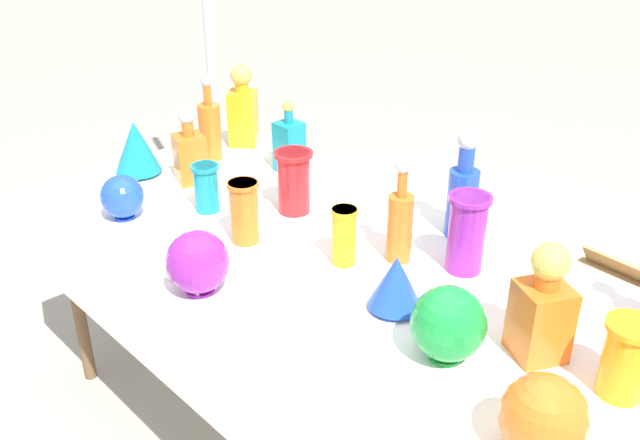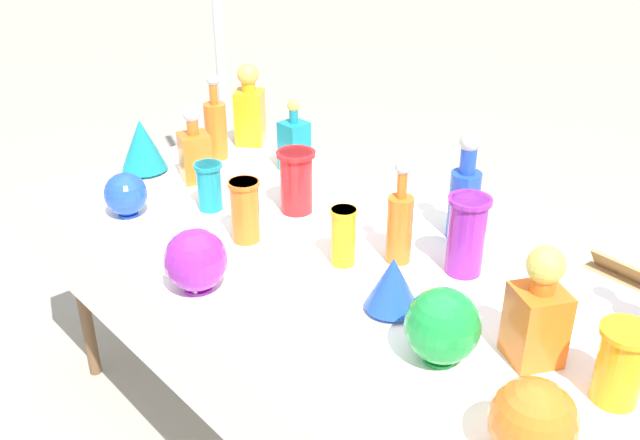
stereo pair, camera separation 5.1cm
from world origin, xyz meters
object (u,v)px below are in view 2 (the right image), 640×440
square_decanter_2 (294,143)px  slender_vase_1 (621,362)px  tall_bottle_1 (464,195)px  canopy_pole (221,63)px  slender_vase_5 (296,180)px  fluted_vase_0 (142,145)px  slender_vase_3 (343,235)px  square_decanter_3 (250,108)px  fluted_vase_1 (393,283)px  slender_vase_4 (467,233)px  cardboard_box_behind_left (484,307)px  tall_bottle_2 (400,223)px  slender_vase_0 (245,209)px  tall_bottle_0 (216,127)px  round_bowl_1 (126,194)px  cardboard_box_behind_right (622,327)px  slender_vase_2 (209,185)px  round_bowl_3 (196,260)px  square_decanter_0 (195,152)px  round_bowl_2 (533,422)px  round_bowl_0 (442,326)px

square_decanter_2 → slender_vase_1: square_decanter_2 is taller
tall_bottle_1 → canopy_pole: canopy_pole is taller
slender_vase_5 → fluted_vase_0: bearing=-160.8°
slender_vase_3 → fluted_vase_0: (-0.91, -0.10, 0.01)m
square_decanter_3 → slender_vase_1: size_ratio=1.78×
fluted_vase_1 → square_decanter_2: bearing=155.7°
slender_vase_4 → cardboard_box_behind_left: bearing=117.3°
tall_bottle_2 → fluted_vase_1: bearing=-50.8°
square_decanter_3 → cardboard_box_behind_left: bearing=30.6°
slender_vase_0 → fluted_vase_1: (0.52, 0.06, -0.02)m
tall_bottle_0 → round_bowl_1: (0.20, -0.47, -0.05)m
tall_bottle_1 → fluted_vase_0: 1.12m
tall_bottle_0 → slender_vase_3: tall_bottle_0 is taller
square_decanter_2 → cardboard_box_behind_right: (0.88, 0.88, -0.72)m
tall_bottle_2 → canopy_pole: size_ratio=0.12×
slender_vase_2 → round_bowl_3: 0.46m
slender_vase_5 → cardboard_box_behind_right: (0.64, 1.07, -0.72)m
tall_bottle_1 → round_bowl_1: (-0.76, -0.66, -0.06)m
tall_bottle_2 → square_decanter_0: (-0.82, -0.12, -0.01)m
round_bowl_3 → slender_vase_1: bearing=24.5°
square_decanter_2 → fluted_vase_0: square_decanter_2 is taller
slender_vase_2 → round_bowl_2: bearing=-6.3°
square_decanter_2 → slender_vase_2: bearing=-81.4°
slender_vase_4 → square_decanter_0: bearing=-167.9°
slender_vase_4 → canopy_pole: canopy_pole is taller
square_decanter_3 → canopy_pole: (-0.46, 0.19, 0.04)m
tall_bottle_1 → slender_vase_0: (-0.40, -0.48, -0.03)m
slender_vase_1 → slender_vase_4: size_ratio=0.80×
square_decanter_0 → round_bowl_0: size_ratio=1.48×
square_decanter_3 → round_bowl_3: 1.02m
fluted_vase_1 → slender_vase_4: bearing=89.5°
tall_bottle_2 → slender_vase_0: bearing=-146.5°
fluted_vase_1 → cardboard_box_behind_right: (0.07, 1.24, -0.69)m
round_bowl_2 → cardboard_box_behind_left: size_ratio=0.35×
fluted_vase_1 → round_bowl_3: (-0.39, -0.30, 0.01)m
tall_bottle_1 → slender_vase_1: tall_bottle_1 is taller
round_bowl_3 → cardboard_box_behind_right: 1.76m
slender_vase_0 → fluted_vase_0: (-0.63, 0.02, 0.00)m
round_bowl_1 → round_bowl_2: (1.38, 0.08, 0.02)m
square_decanter_3 → cardboard_box_behind_right: 1.64m
slender_vase_4 → round_bowl_2: (0.49, -0.43, -0.03)m
tall_bottle_1 → round_bowl_0: 0.58m
cardboard_box_behind_left → slender_vase_1: bearing=-42.9°
slender_vase_1 → slender_vase_4: 0.54m
canopy_pole → tall_bottle_1: bearing=-6.9°
slender_vase_1 → canopy_pole: (-2.11, 0.49, 0.09)m
slender_vase_3 → round_bowl_0: size_ratio=0.93×
square_decanter_0 → slender_vase_5: size_ratio=1.32×
slender_vase_3 → cardboard_box_behind_right: (0.31, 1.18, -0.70)m
square_decanter_2 → slender_vase_3: bearing=-27.9°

